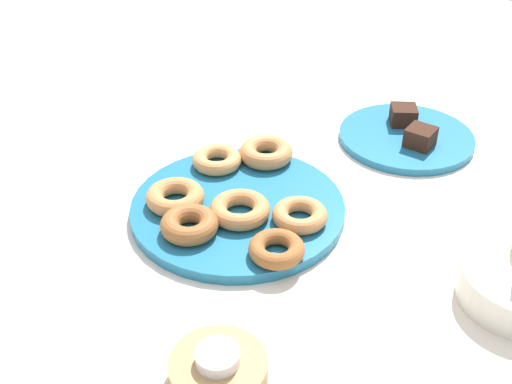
# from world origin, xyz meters

# --- Properties ---
(ground_plane) EXTENTS (2.40, 2.40, 0.00)m
(ground_plane) POSITION_xyz_m (0.00, 0.00, 0.00)
(ground_plane) COLOR beige
(donut_plate) EXTENTS (0.32, 0.32, 0.02)m
(donut_plate) POSITION_xyz_m (0.00, 0.00, 0.01)
(donut_plate) COLOR #1E6B93
(donut_plate) RESTS_ON ground_plane
(donut_0) EXTENTS (0.11, 0.11, 0.02)m
(donut_0) POSITION_xyz_m (-0.08, -0.08, 0.03)
(donut_0) COLOR tan
(donut_0) RESTS_ON donut_plate
(donut_1) EXTENTS (0.11, 0.11, 0.03)m
(donut_1) POSITION_xyz_m (0.04, -0.08, 0.03)
(donut_1) COLOR #C6844C
(donut_1) RESTS_ON donut_plate
(donut_2) EXTENTS (0.08, 0.08, 0.02)m
(donut_2) POSITION_xyz_m (0.08, 0.10, 0.03)
(donut_2) COLOR #995B2D
(donut_2) RESTS_ON donut_plate
(donut_3) EXTENTS (0.10, 0.10, 0.03)m
(donut_3) POSITION_xyz_m (-0.13, -0.02, 0.03)
(donut_3) COLOR #C6844C
(donut_3) RESTS_ON donut_plate
(donut_4) EXTENTS (0.10, 0.10, 0.03)m
(donut_4) POSITION_xyz_m (0.09, -0.03, 0.03)
(donut_4) COLOR #995B2D
(donut_4) RESTS_ON donut_plate
(donut_5) EXTENTS (0.11, 0.11, 0.02)m
(donut_5) POSITION_xyz_m (0.00, 0.10, 0.03)
(donut_5) COLOR #C6844C
(donut_5) RESTS_ON donut_plate
(donut_6) EXTENTS (0.12, 0.12, 0.02)m
(donut_6) POSITION_xyz_m (0.03, 0.02, 0.03)
(donut_6) COLOR #C6844C
(donut_6) RESTS_ON donut_plate
(cake_plate) EXTENTS (0.23, 0.23, 0.01)m
(cake_plate) POSITION_xyz_m (-0.32, 0.17, 0.01)
(cake_plate) COLOR #1E6B93
(cake_plate) RESTS_ON ground_plane
(brownie_near) EXTENTS (0.06, 0.06, 0.03)m
(brownie_near) POSITION_xyz_m (-0.35, 0.15, 0.03)
(brownie_near) COLOR #381E14
(brownie_near) RESTS_ON cake_plate
(brownie_far) EXTENTS (0.05, 0.05, 0.03)m
(brownie_far) POSITION_xyz_m (-0.29, 0.20, 0.03)
(brownie_far) COLOR #381E14
(brownie_far) RESTS_ON cake_plate
(candle_holder) EXTENTS (0.11, 0.11, 0.03)m
(candle_holder) POSITION_xyz_m (0.28, 0.12, 0.01)
(candle_holder) COLOR tan
(candle_holder) RESTS_ON ground_plane
(tealight) EXTENTS (0.05, 0.05, 0.01)m
(tealight) POSITION_xyz_m (0.28, 0.12, 0.04)
(tealight) COLOR silver
(tealight) RESTS_ON candle_holder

